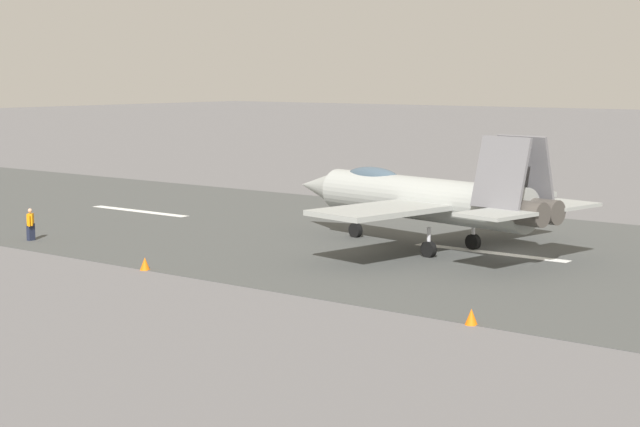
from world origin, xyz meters
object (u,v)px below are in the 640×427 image
(marker_cone_near, at_px, (471,317))
(crew_person, at_px, (31,225))
(fighter_jet, at_px, (422,197))
(marker_cone_mid, at_px, (145,264))

(marker_cone_near, bearing_deg, crew_person, -4.07)
(fighter_jet, bearing_deg, crew_person, 30.88)
(marker_cone_near, relative_size, marker_cone_mid, 1.00)
(fighter_jet, bearing_deg, marker_cone_mid, 61.65)
(crew_person, height_order, marker_cone_mid, crew_person)
(fighter_jet, xyz_separation_m, marker_cone_near, (-9.54, 12.02, -2.23))
(fighter_jet, height_order, marker_cone_mid, fighter_jet)
(fighter_jet, xyz_separation_m, crew_person, (16.95, 10.14, -1.68))
(marker_cone_mid, bearing_deg, crew_person, -10.22)
(crew_person, height_order, marker_cone_near, crew_person)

